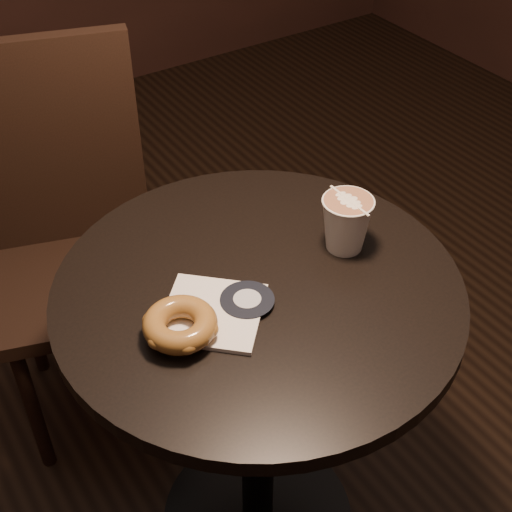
% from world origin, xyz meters
% --- Properties ---
extents(cafe_table, '(0.70, 0.70, 0.75)m').
position_xyz_m(cafe_table, '(0.00, 0.00, 0.55)').
color(cafe_table, black).
rests_on(cafe_table, ground).
extents(chair, '(0.48, 0.48, 0.96)m').
position_xyz_m(chair, '(-0.13, 0.61, 0.54)').
color(chair, black).
rests_on(chair, ground).
extents(pastry_bag, '(0.22, 0.22, 0.01)m').
position_xyz_m(pastry_bag, '(-0.10, -0.02, 0.75)').
color(pastry_bag, white).
rests_on(pastry_bag, cafe_table).
extents(doughnut, '(0.12, 0.12, 0.04)m').
position_xyz_m(doughnut, '(-0.17, -0.03, 0.78)').
color(doughnut, brown).
rests_on(doughnut, pastry_bag).
extents(latte_cup, '(0.09, 0.09, 0.10)m').
position_xyz_m(latte_cup, '(0.18, 0.00, 0.80)').
color(latte_cup, white).
rests_on(latte_cup, cafe_table).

